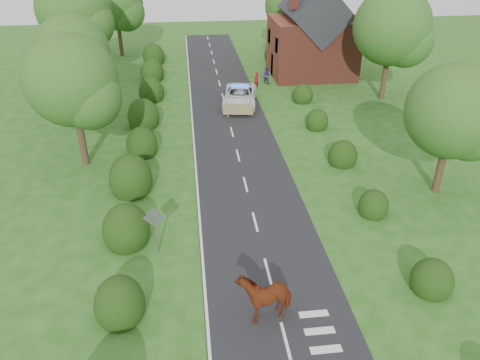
{
  "coord_description": "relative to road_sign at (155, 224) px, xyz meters",
  "views": [
    {
      "loc": [
        -3.18,
        -16.2,
        13.96
      ],
      "look_at": [
        -0.53,
        6.31,
        1.3
      ],
      "focal_mm": 35.0,
      "sensor_mm": 36.0,
      "label": 1
    }
  ],
  "objects": [
    {
      "name": "hedgerow_left",
      "position": [
        -1.51,
        9.69,
        -0.91
      ],
      "size": [
        2.75,
        50.41,
        3.0
      ],
      "color": "black",
      "rests_on": "ground"
    },
    {
      "name": "ground",
      "position": [
        5.0,
        -2.0,
        -1.65
      ],
      "size": [
        120.0,
        120.0,
        0.0
      ],
      "primitive_type": "plane",
      "color": "#255613"
    },
    {
      "name": "pedestrian_red",
      "position": [
        8.36,
        24.17,
        -0.89
      ],
      "size": [
        0.67,
        0.63,
        1.54
      ],
      "primitive_type": "imported",
      "rotation": [
        0.0,
        0.0,
        3.79
      ],
      "color": "maroon",
      "rests_on": "ground"
    },
    {
      "name": "tree_left_c",
      "position": [
        -7.7,
        27.83,
        4.88
      ],
      "size": [
        6.97,
        6.8,
        10.22
      ],
      "color": "#332316",
      "rests_on": "ground"
    },
    {
      "name": "road_markings",
      "position": [
        3.4,
        10.93,
        -1.63
      ],
      "size": [
        4.96,
        70.0,
        0.01
      ],
      "color": "white",
      "rests_on": "road"
    },
    {
      "name": "tree_left_b",
      "position": [
        -6.25,
        17.86,
        3.39
      ],
      "size": [
        5.74,
        5.6,
        8.07
      ],
      "color": "#332316",
      "rests_on": "ground"
    },
    {
      "name": "police_van",
      "position": [
        6.26,
        19.7,
        -0.84
      ],
      "size": [
        3.62,
        6.23,
        1.77
      ],
      "rotation": [
        0.0,
        0.0,
        -0.17
      ],
      "color": "white",
      "rests_on": "ground"
    },
    {
      "name": "cow",
      "position": [
        4.44,
        -4.47,
        -0.78
      ],
      "size": [
        2.74,
        2.0,
        1.74
      ],
      "primitive_type": "imported",
      "rotation": [
        0.0,
        0.0,
        -1.25
      ],
      "color": "#5A2412",
      "rests_on": "ground"
    },
    {
      "name": "pedestrian_purple",
      "position": [
        9.53,
        25.44,
        -0.83
      ],
      "size": [
        1.01,
        1.0,
        1.65
      ],
      "primitive_type": "imported",
      "rotation": [
        0.0,
        0.0,
        2.42
      ],
      "color": "#3F2173",
      "rests_on": "ground"
    },
    {
      "name": "hedgerow_right",
      "position": [
        11.6,
        9.21,
        -1.1
      ],
      "size": [
        2.1,
        45.78,
        2.1
      ],
      "color": "black",
      "rests_on": "ground"
    },
    {
      "name": "house",
      "position": [
        14.49,
        28.0,
        2.13
      ],
      "size": [
        8.0,
        7.4,
        9.17
      ],
      "color": "brown",
      "rests_on": "ground"
    },
    {
      "name": "tree_left_d",
      "position": [
        -5.23,
        37.85,
        3.98
      ],
      "size": [
        6.15,
        6.0,
        8.89
      ],
      "color": "#332316",
      "rests_on": "ground"
    },
    {
      "name": "tree_right_a",
      "position": [
        16.23,
        3.87,
        3.09
      ],
      "size": [
        5.33,
        5.2,
        7.56
      ],
      "color": "#332316",
      "rests_on": "ground"
    },
    {
      "name": "tree_right_c",
      "position": [
        14.27,
        35.85,
        3.69
      ],
      "size": [
        6.15,
        6.0,
        8.58
      ],
      "color": "#332316",
      "rests_on": "ground"
    },
    {
      "name": "road",
      "position": [
        5.0,
        13.0,
        -1.64
      ],
      "size": [
        6.0,
        70.0,
        0.02
      ],
      "primitive_type": "cube",
      "color": "black",
      "rests_on": "ground"
    },
    {
      "name": "tree_left_a",
      "position": [
        -4.75,
        9.86,
        3.69
      ],
      "size": [
        5.74,
        5.6,
        8.38
      ],
      "color": "#332316",
      "rests_on": "ground"
    },
    {
      "name": "road_sign",
      "position": [
        0.0,
        0.0,
        0.0
      ],
      "size": [
        1.06,
        0.08,
        2.53
      ],
      "color": "gray",
      "rests_on": "ground"
    },
    {
      "name": "tree_right_b",
      "position": [
        19.29,
        19.84,
        4.28
      ],
      "size": [
        6.56,
        6.4,
        9.4
      ],
      "color": "#332316",
      "rests_on": "ground"
    }
  ]
}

